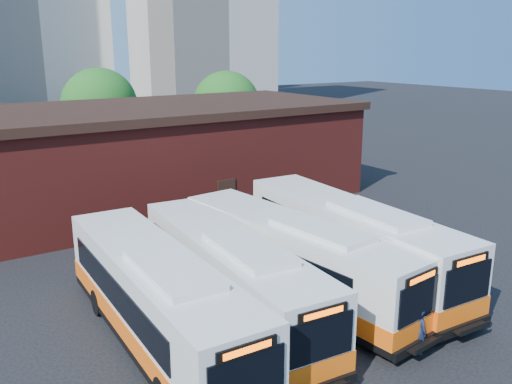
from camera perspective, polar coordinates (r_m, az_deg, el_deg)
ground at (r=20.80m, az=9.75°, el=-13.98°), size 220.00×220.00×0.00m
bus_west at (r=19.16m, az=-10.36°, el=-11.40°), size 3.02×12.72×3.44m
bus_midwest at (r=20.72m, az=-2.70°, el=-9.18°), size 3.50×12.45×3.35m
bus_mideast at (r=22.40m, az=4.01°, el=-7.25°), size 3.80×12.61×3.39m
bus_east at (r=24.43m, az=9.86°, el=-5.33°), size 3.39×13.14×3.55m
transit_worker at (r=19.48m, az=16.79°, el=-13.80°), size 0.49×0.66×1.65m
depot_building at (r=36.08m, az=-12.15°, el=3.87°), size 28.60×12.60×6.40m
tree_mid at (r=49.58m, az=-16.12°, el=8.70°), size 6.56×6.56×8.36m
tree_east at (r=51.30m, az=-3.14°, el=9.17°), size 6.24×6.24×7.96m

